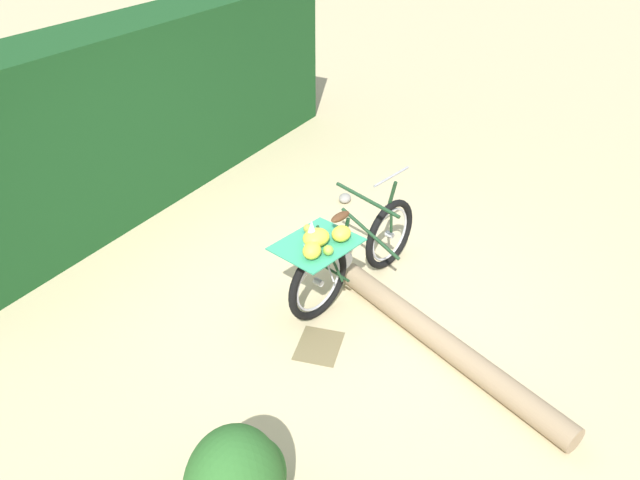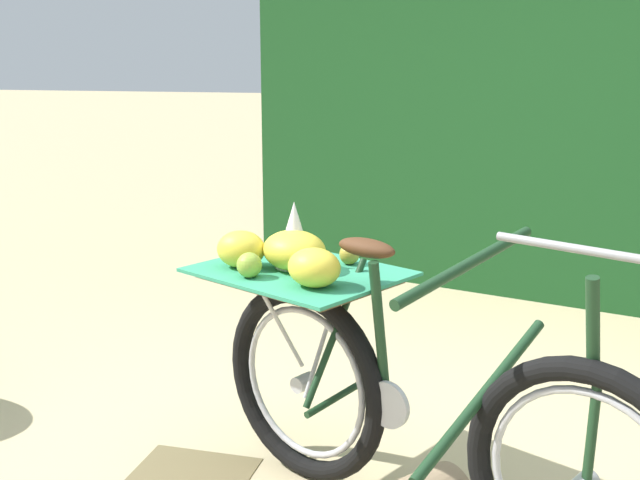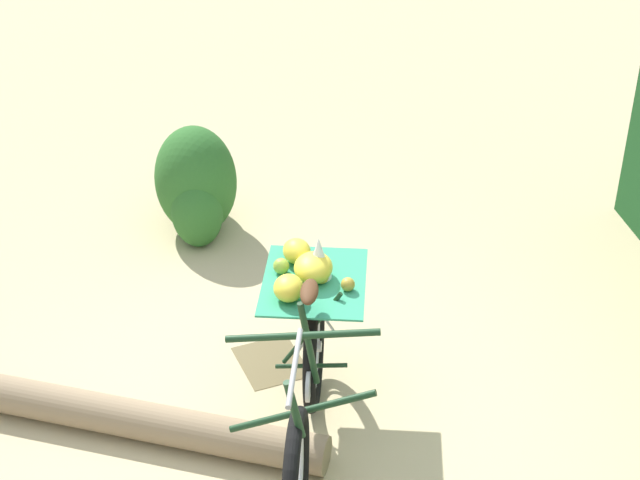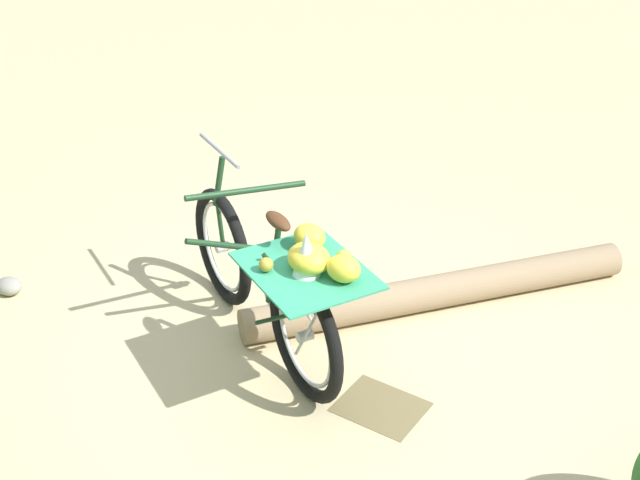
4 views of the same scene
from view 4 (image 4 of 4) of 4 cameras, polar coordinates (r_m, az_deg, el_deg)
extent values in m
plane|color=#C6B284|center=(5.05, -2.51, -8.53)|extent=(60.00, 60.00, 0.00)
torus|color=black|center=(5.53, -6.14, -0.45)|extent=(0.68, 0.39, 0.73)
torus|color=#B7B7BC|center=(5.53, -6.14, -0.45)|extent=(0.51, 0.28, 0.57)
cylinder|color=#B7B7BC|center=(5.53, -6.14, -0.45)|extent=(0.09, 0.10, 0.06)
torus|color=black|center=(4.73, -0.95, -6.04)|extent=(0.68, 0.39, 0.73)
torus|color=#B7B7BC|center=(4.73, -0.95, -6.04)|extent=(0.51, 0.28, 0.57)
cylinder|color=#B7B7BC|center=(4.73, -0.95, -6.04)|extent=(0.09, 0.10, 0.06)
cylinder|color=#19381E|center=(5.18, -4.78, -0.45)|extent=(0.35, 0.64, 0.30)
cylinder|color=#19381E|center=(4.94, -4.63, 3.11)|extent=(0.35, 0.65, 0.11)
cylinder|color=#19381E|center=(4.83, -2.90, -1.35)|extent=(0.08, 0.12, 0.49)
cylinder|color=#19381E|center=(4.85, -2.02, -4.75)|extent=(0.19, 0.35, 0.05)
cylinder|color=#19381E|center=(4.71, -1.84, -2.86)|extent=(0.17, 0.30, 0.47)
cylinder|color=#19381E|center=(5.46, -6.27, 0.96)|extent=(0.05, 0.06, 0.30)
cylinder|color=#19381E|center=(5.31, -6.36, 3.68)|extent=(0.08, 0.10, 0.30)
cylinder|color=gray|center=(5.20, -6.35, 5.61)|extent=(0.47, 0.26, 0.02)
ellipsoid|color=#4C2D19|center=(4.65, -2.65, 1.20)|extent=(0.24, 0.18, 0.06)
cylinder|color=#B7B7BC|center=(4.99, -3.04, -3.53)|extent=(0.15, 0.09, 0.16)
cylinder|color=#B7B7BC|center=(4.69, -1.52, -3.56)|extent=(0.11, 0.19, 0.39)
cylinder|color=#B7B7BC|center=(4.53, -0.28, -4.83)|extent=(0.12, 0.22, 0.39)
cube|color=brown|center=(4.49, -0.87, -2.11)|extent=(0.73, 0.66, 0.02)
cube|color=#33936B|center=(4.48, -0.87, -1.91)|extent=(0.85, 0.79, 0.01)
ellipsoid|color=yellow|center=(4.36, 1.49, -1.80)|extent=(0.18, 0.16, 0.13)
ellipsoid|color=yellow|center=(4.63, -0.66, 0.21)|extent=(0.23, 0.21, 0.13)
ellipsoid|color=yellow|center=(4.43, -0.71, -1.15)|extent=(0.31, 0.30, 0.14)
sphere|color=#8CAD38|center=(4.49, 1.51, -1.14)|extent=(0.09, 0.09, 0.09)
sphere|color=#B29333|center=(4.45, -3.40, -1.56)|extent=(0.07, 0.07, 0.07)
sphere|color=gold|center=(4.46, -1.45, -1.43)|extent=(0.08, 0.08, 0.08)
cone|color=white|center=(4.38, -0.86, -0.83)|extent=(0.19, 0.19, 0.24)
cylinder|color=#937A5B|center=(5.60, 7.44, -3.20)|extent=(1.69, 2.08, 0.21)
ellipsoid|color=gray|center=(6.03, -18.95, -2.75)|extent=(0.17, 0.14, 0.11)
cube|color=olive|center=(4.85, 3.84, -10.40)|extent=(0.44, 0.36, 0.01)
camera|label=1|loc=(4.62, 62.60, 19.90)|focal=33.20mm
camera|label=2|loc=(6.61, 6.58, 15.37)|focal=44.49mm
camera|label=3|loc=(7.67, -21.33, 30.83)|focal=53.24mm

